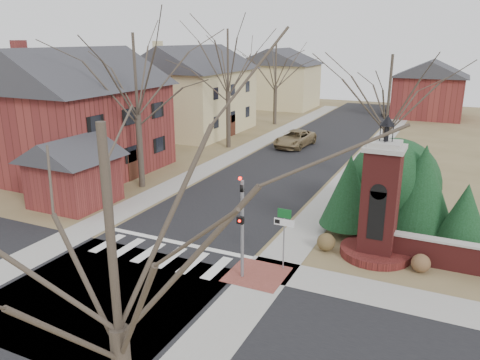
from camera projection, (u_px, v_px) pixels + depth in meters
The scene contains 29 objects.
ground at pixel (149, 262), 20.79m from camera, with size 120.00×120.00×0.00m, color brown.
main_street at pixel (302, 155), 39.84m from camera, with size 8.00×70.00×0.01m, color black.
cross_street at pixel (103, 294), 18.19m from camera, with size 120.00×8.00×0.01m, color black.
crosswalk_zone at pixel (159, 255), 21.48m from camera, with size 8.00×2.20×0.02m, color silver.
stop_bar at pixel (177, 243), 22.78m from camera, with size 8.00×0.35×0.02m, color silver.
sidewalk_right_main at pixel (364, 161), 37.73m from camera, with size 2.00×60.00×0.02m, color gray.
sidewalk_left at pixel (246, 149), 41.95m from camera, with size 2.00×60.00×0.02m, color gray.
curb_apron at pixel (257, 274), 19.70m from camera, with size 2.40×2.40×0.02m, color brown.
traffic_signal_pole at pixel (242, 219), 18.79m from camera, with size 0.28×0.41×4.50m.
sign_post at pixel (284, 227), 19.67m from camera, with size 0.90×0.07×2.75m.
brick_gate_monument at pixel (379, 211), 20.83m from camera, with size 3.20×3.20×6.47m.
house_brick_left at pixel (78, 110), 33.37m from camera, with size 9.80×11.80×9.42m.
house_stucco_left at pixel (193, 88), 48.31m from camera, with size 9.80×12.80×9.28m.
garage_left at pixel (73, 168), 27.48m from camera, with size 4.80×4.80×4.29m.
house_distant_left at pixel (279, 77), 65.99m from camera, with size 10.80×8.80×8.53m.
house_distant_right at pixel (429, 87), 58.04m from camera, with size 8.80×8.80×7.30m.
evergreen_near at pixel (349, 190), 23.26m from camera, with size 2.80×2.80×4.10m.
evergreen_mid at pixel (422, 187), 22.87m from camera, with size 3.40×3.40×4.70m.
evergreen_far at pixel (465, 213), 21.39m from camera, with size 2.40×2.40×3.30m.
evergreen_mass at pixel (394, 180), 24.66m from camera, with size 4.80×4.80×4.80m, color black.
bare_tree_0 at pixel (135, 69), 29.18m from camera, with size 8.05×8.05×11.15m.
bare_tree_1 at pixel (228, 56), 40.34m from camera, with size 8.40×8.40×11.64m.
bare_tree_2 at pixel (276, 62), 52.10m from camera, with size 7.35×7.35×10.19m.
bare_tree_3 at pixel (390, 85), 29.65m from camera, with size 7.00×7.00×9.70m.
bare_tree_4 at pixel (109, 218), 8.71m from camera, with size 6.65×6.65×9.21m.
pickup_truck at pixel (295, 139), 42.69m from camera, with size 2.43×5.27×1.46m, color olive.
distant_car at pixel (388, 110), 60.35m from camera, with size 1.38×3.97×1.31m, color #35373D.
dry_shrub_left at pixel (326, 242), 21.83m from camera, with size 0.85×0.85×0.85m, color brown.
dry_shrub_right at pixel (421, 263), 19.84m from camera, with size 0.80×0.80×0.80m, color brown.
Camera 1 is at (11.66, -15.31, 9.58)m, focal length 35.00 mm.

